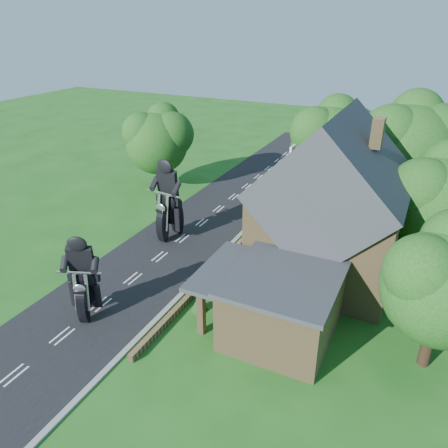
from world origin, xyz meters
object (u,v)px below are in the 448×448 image
at_px(garden_wall, 229,255).
at_px(house, 330,210).
at_px(annex, 280,303).
at_px(motorcycle_follow, 170,226).
at_px(motorcycle_lead, 88,304).

distance_m(garden_wall, house, 7.52).
bearing_deg(house, annex, -95.24).
relative_size(house, motorcycle_follow, 5.27).
bearing_deg(motorcycle_follow, annex, 155.34).
distance_m(house, motorcycle_lead, 14.89).
xyz_separation_m(house, motorcycle_follow, (-11.37, -0.19, -3.44)).
height_order(annex, motorcycle_follow, annex).
relative_size(motorcycle_lead, motorcycle_follow, 0.81).
height_order(house, motorcycle_follow, house).
height_order(garden_wall, motorcycle_follow, motorcycle_follow).
relative_size(garden_wall, annex, 3.12).
bearing_deg(motorcycle_lead, garden_wall, -137.30).
distance_m(annex, motorcycle_lead, 10.36).
distance_m(garden_wall, annex, 8.19).
distance_m(motorcycle_lead, motorcycle_follow, 9.86).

